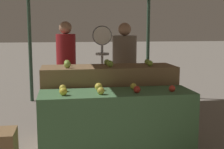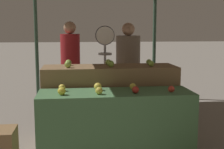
{
  "view_description": "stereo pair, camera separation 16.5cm",
  "coord_description": "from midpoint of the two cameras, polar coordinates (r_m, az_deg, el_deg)",
  "views": [
    {
      "loc": [
        -0.6,
        -3.35,
        1.47
      ],
      "look_at": [
        -0.01,
        0.3,
        0.92
      ],
      "focal_mm": 50.0,
      "sensor_mm": 36.0,
      "label": 1
    },
    {
      "loc": [
        -0.44,
        -3.37,
        1.47
      ],
      "look_at": [
        -0.01,
        0.3,
        0.92
      ],
      "focal_mm": 50.0,
      "sensor_mm": 36.0,
      "label": 2
    }
  ],
  "objects": [
    {
      "name": "person_customer_left",
      "position": [
        5.28,
        -6.72,
        2.41
      ],
      "size": [
        0.4,
        0.4,
        1.58
      ],
      "rotation": [
        0.0,
        0.0,
        3.44
      ],
      "color": "#2D2D38",
      "rests_on": "ground_plane"
    },
    {
      "name": "apple_front_4",
      "position": [
        3.53,
        -7.82,
        -2.4
      ],
      "size": [
        0.08,
        0.08,
        0.08
      ],
      "primitive_type": "sphere",
      "color": "yellow",
      "rests_on": "display_counter_front"
    },
    {
      "name": "apple_back_3",
      "position": [
        4.1,
        -6.83,
        2.17
      ],
      "size": [
        0.08,
        0.08,
        0.08
      ],
      "primitive_type": "sphere",
      "color": "#8EB247",
      "rests_on": "display_counter_back"
    },
    {
      "name": "apple_back_2",
      "position": [
        4.02,
        8.34,
        1.99
      ],
      "size": [
        0.07,
        0.07,
        0.07
      ],
      "primitive_type": "sphere",
      "color": "#84AD3D",
      "rests_on": "display_counter_back"
    },
    {
      "name": "apple_front_2",
      "position": [
        3.4,
        5.7,
        -2.79
      ],
      "size": [
        0.08,
        0.08,
        0.08
      ],
      "primitive_type": "sphere",
      "color": "#B72D23",
      "rests_on": "display_counter_front"
    },
    {
      "name": "apple_front_0",
      "position": [
        3.33,
        -7.8,
        -3.03
      ],
      "size": [
        0.09,
        0.09,
        0.09
      ],
      "primitive_type": "sphere",
      "color": "gold",
      "rests_on": "display_counter_front"
    },
    {
      "name": "apple_back_4",
      "position": [
        4.12,
        0.46,
        2.27
      ],
      "size": [
        0.08,
        0.08,
        0.08
      ],
      "primitive_type": "sphere",
      "color": "#8EB247",
      "rests_on": "display_counter_back"
    },
    {
      "name": "display_counter_back",
      "position": [
        4.11,
        0.75,
        -5.25
      ],
      "size": [
        1.72,
        0.55,
        0.98
      ],
      "primitive_type": "cube",
      "color": "olive",
      "rests_on": "ground_plane"
    },
    {
      "name": "apple_front_1",
      "position": [
        3.33,
        -0.97,
        -2.99
      ],
      "size": [
        0.08,
        0.08,
        0.08
      ],
      "primitive_type": "sphere",
      "color": "gold",
      "rests_on": "display_counter_front"
    },
    {
      "name": "apple_back_5",
      "position": [
        4.23,
        7.87,
        2.3
      ],
      "size": [
        0.07,
        0.07,
        0.07
      ],
      "primitive_type": "sphere",
      "color": "#8EB247",
      "rests_on": "display_counter_back"
    },
    {
      "name": "person_vendor_at_scale",
      "position": [
        5.01,
        3.88,
        1.77
      ],
      "size": [
        0.46,
        0.46,
        1.55
      ],
      "rotation": [
        0.0,
        0.0,
        2.91
      ],
      "color": "#2D2D38",
      "rests_on": "ground_plane"
    },
    {
      "name": "produce_scale",
      "position": [
        4.65,
        -0.28,
        3.86
      ],
      "size": [
        0.28,
        0.2,
        1.5
      ],
      "color": "#99999E",
      "rests_on": "ground_plane"
    },
    {
      "name": "apple_front_6",
      "position": [
        3.6,
        5.14,
        -2.19
      ],
      "size": [
        0.07,
        0.07,
        0.07
      ],
      "primitive_type": "sphere",
      "color": "yellow",
      "rests_on": "display_counter_front"
    },
    {
      "name": "apple_front_3",
      "position": [
        3.51,
        12.12,
        -2.62
      ],
      "size": [
        0.07,
        0.07,
        0.07
      ],
      "primitive_type": "sphere",
      "color": "red",
      "rests_on": "display_counter_front"
    },
    {
      "name": "apple_front_5",
      "position": [
        3.54,
        -1.29,
        -2.23
      ],
      "size": [
        0.09,
        0.09,
        0.09
      ],
      "primitive_type": "sphere",
      "color": "yellow",
      "rests_on": "display_counter_front"
    },
    {
      "name": "apple_back_1",
      "position": [
        3.92,
        1.03,
        1.97
      ],
      "size": [
        0.08,
        0.08,
        0.08
      ],
      "primitive_type": "sphere",
      "color": "#84AD3D",
      "rests_on": "display_counter_back"
    },
    {
      "name": "apple_back_0",
      "position": [
        3.87,
        -6.85,
        1.85
      ],
      "size": [
        0.09,
        0.09,
        0.09
      ],
      "primitive_type": "sphere",
      "color": "#8EB247",
      "rests_on": "display_counter_back"
    },
    {
      "name": "display_counter_front",
      "position": [
        3.57,
        2.01,
        -9.2
      ],
      "size": [
        1.72,
        0.55,
        0.77
      ],
      "primitive_type": "cube",
      "color": "#4C7A4C",
      "rests_on": "ground_plane"
    }
  ]
}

